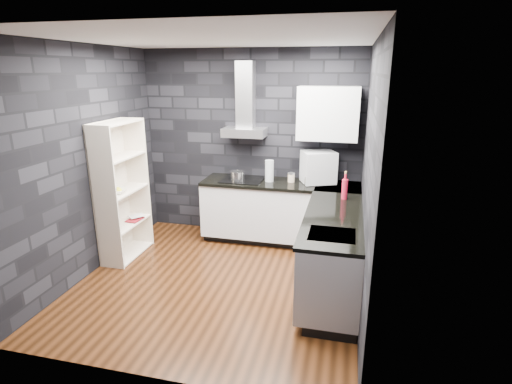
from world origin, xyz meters
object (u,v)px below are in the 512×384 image
at_px(storage_jar, 291,178).
at_px(fruit_bowl, 117,191).
at_px(utensil_crock, 308,181).
at_px(red_bottle, 345,189).
at_px(bookshelf, 122,191).
at_px(pot, 237,176).
at_px(glass_vase, 269,171).
at_px(appliance_garage, 318,167).

xyz_separation_m(storage_jar, fruit_bowl, (-2.06, -1.07, -0.02)).
distance_m(utensil_crock, red_bottle, 0.69).
bearing_deg(fruit_bowl, bookshelf, 90.00).
xyz_separation_m(pot, bookshelf, (-1.32, -0.81, -0.07)).
xyz_separation_m(glass_vase, bookshelf, (-1.76, -0.92, -0.15)).
bearing_deg(bookshelf, glass_vase, 26.38).
bearing_deg(bookshelf, fruit_bowl, -91.18).
relative_size(glass_vase, utensil_crock, 2.47).
xyz_separation_m(storage_jar, appliance_garage, (0.37, 0.04, 0.17)).
height_order(glass_vase, utensil_crock, glass_vase).
bearing_deg(appliance_garage, pot, 165.14).
xyz_separation_m(pot, appliance_garage, (1.11, 0.17, 0.16)).
distance_m(glass_vase, fruit_bowl, 2.04).
height_order(pot, red_bottle, red_bottle).
bearing_deg(bookshelf, appliance_garage, 20.89).
bearing_deg(glass_vase, fruit_bowl, -149.43).
relative_size(pot, storage_jar, 1.70).
height_order(utensil_crock, red_bottle, red_bottle).
bearing_deg(pot, fruit_bowl, -144.67).
xyz_separation_m(red_bottle, fruit_bowl, (-2.80, -0.46, -0.08)).
xyz_separation_m(storage_jar, bookshelf, (-2.06, -0.95, -0.06)).
bearing_deg(storage_jar, appliance_garage, 5.96).
relative_size(appliance_garage, bookshelf, 0.24).
relative_size(utensil_crock, fruit_bowl, 0.51).
bearing_deg(storage_jar, fruit_bowl, -152.64).
xyz_separation_m(pot, utensil_crock, (0.99, -0.00, -0.01)).
relative_size(red_bottle, bookshelf, 0.14).
relative_size(pot, fruit_bowl, 0.82).
relative_size(storage_jar, fruit_bowl, 0.48).
bearing_deg(pot, glass_vase, 13.11).
distance_m(glass_vase, storage_jar, 0.32).
relative_size(glass_vase, storage_jar, 2.60).
distance_m(appliance_garage, bookshelf, 2.63).
distance_m(storage_jar, fruit_bowl, 2.32).
xyz_separation_m(storage_jar, utensil_crock, (0.25, -0.13, 0.00)).
xyz_separation_m(glass_vase, red_bottle, (1.05, -0.58, -0.03)).
height_order(red_bottle, bookshelf, bookshelf).
bearing_deg(red_bottle, storage_jar, 140.54).
bearing_deg(glass_vase, appliance_garage, 5.80).
height_order(glass_vase, red_bottle, glass_vase).
xyz_separation_m(glass_vase, appliance_garage, (0.67, 0.07, 0.08)).
bearing_deg(utensil_crock, storage_jar, 152.27).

